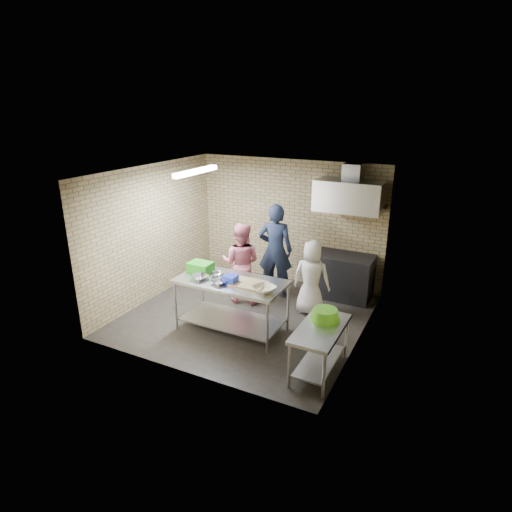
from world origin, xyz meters
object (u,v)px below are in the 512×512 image
(green_crate, at_px, (200,267))
(woman_white, at_px, (311,278))
(man_navy, at_px, (275,250))
(green_basin, at_px, (325,314))
(stove, at_px, (342,276))
(bottle_red, at_px, (354,198))
(woman_pink, at_px, (241,263))
(side_counter, at_px, (319,350))
(prep_table, at_px, (232,305))
(blue_tub, at_px, (231,279))
(bottle_green, at_px, (374,201))

(green_crate, relative_size, woman_white, 0.29)
(man_navy, bearing_deg, green_basin, 116.84)
(stove, distance_m, man_navy, 1.48)
(bottle_red, xyz_separation_m, woman_pink, (-1.81, -1.35, -1.22))
(woman_white, bearing_deg, green_crate, 27.93)
(woman_pink, distance_m, woman_white, 1.43)
(side_counter, relative_size, man_navy, 0.62)
(prep_table, xyz_separation_m, green_basin, (1.77, -0.28, 0.37))
(green_crate, height_order, bottle_red, bottle_red)
(man_navy, distance_m, woman_pink, 0.77)
(prep_table, height_order, blue_tub, blue_tub)
(side_counter, xyz_separation_m, bottle_green, (0.00, 2.99, 1.64))
(prep_table, distance_m, stove, 2.59)
(side_counter, xyz_separation_m, green_crate, (-2.49, 0.65, 0.65))
(green_basin, distance_m, woman_white, 1.72)
(prep_table, height_order, green_basin, prep_table)
(blue_tub, bearing_deg, side_counter, -13.95)
(green_basin, xyz_separation_m, bottle_green, (0.02, 2.74, 1.18))
(green_basin, bearing_deg, bottle_green, 89.58)
(green_basin, height_order, woman_white, woman_white)
(green_crate, bearing_deg, woman_pink, 74.08)
(green_crate, distance_m, green_basin, 2.51)
(stove, distance_m, bottle_green, 1.65)
(green_crate, bearing_deg, woman_white, 33.54)
(woman_pink, bearing_deg, green_crate, 61.66)
(green_crate, height_order, bottle_green, bottle_green)
(bottle_red, xyz_separation_m, bottle_green, (0.40, 0.00, -0.01))
(blue_tub, bearing_deg, stove, 60.92)
(prep_table, bearing_deg, woman_pink, 110.60)
(side_counter, bearing_deg, bottle_red, 97.62)
(woman_pink, bearing_deg, prep_table, 98.18)
(blue_tub, bearing_deg, bottle_red, 62.37)
(man_navy, distance_m, woman_white, 1.08)
(man_navy, bearing_deg, prep_table, 74.22)
(woman_pink, relative_size, woman_white, 1.14)
(blue_tub, relative_size, man_navy, 0.11)
(woman_pink, bearing_deg, man_navy, -140.88)
(side_counter, distance_m, bottle_green, 3.41)
(woman_pink, height_order, woman_white, woman_pink)
(stove, distance_m, woman_pink, 2.11)
(green_basin, height_order, bottle_red, bottle_red)
(side_counter, distance_m, green_crate, 2.65)
(blue_tub, bearing_deg, bottle_green, 55.79)
(man_navy, bearing_deg, bottle_green, -170.48)
(side_counter, bearing_deg, prep_table, 163.44)
(green_basin, bearing_deg, prep_table, 170.94)
(prep_table, distance_m, woman_white, 1.63)
(blue_tub, distance_m, bottle_red, 3.06)
(side_counter, height_order, man_navy, man_navy)
(prep_table, bearing_deg, green_crate, 170.27)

